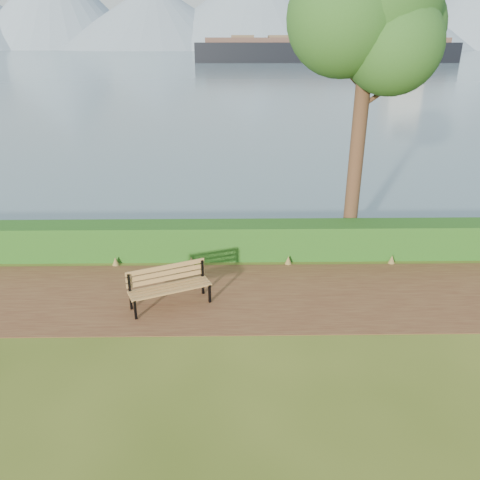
{
  "coord_description": "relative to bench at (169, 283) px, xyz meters",
  "views": [
    {
      "loc": [
        0.07,
        -9.69,
        5.73
      ],
      "look_at": [
        0.24,
        1.2,
        1.1
      ],
      "focal_mm": 35.0,
      "sensor_mm": 36.0,
      "label": 1
    }
  ],
  "objects": [
    {
      "name": "ground",
      "position": [
        1.44,
        0.06,
        -0.55
      ],
      "size": [
        140.0,
        140.0,
        0.0
      ],
      "primitive_type": "plane",
      "color": "#405217",
      "rests_on": "ground"
    },
    {
      "name": "bench",
      "position": [
        0.0,
        0.0,
        0.0
      ],
      "size": [
        1.95,
        1.25,
        0.95
      ],
      "rotation": [
        0.0,
        0.0,
        0.41
      ],
      "color": "black",
      "rests_on": "ground"
    },
    {
      "name": "hedge",
      "position": [
        1.44,
        2.66,
        -0.05
      ],
      "size": [
        32.0,
        0.85,
        1.0
      ],
      "primitive_type": "cube",
      "color": "#134514",
      "rests_on": "ground"
    },
    {
      "name": "mountains",
      "position": [
        -7.73,
        406.11,
        27.15
      ],
      "size": [
        585.0,
        190.0,
        70.0
      ],
      "color": "gray",
      "rests_on": "ground"
    },
    {
      "name": "cargo_ship",
      "position": [
        31.88,
        140.22,
        2.93
      ],
      "size": [
        76.83,
        12.31,
        23.31
      ],
      "rotation": [
        0.0,
        0.0,
        -0.0
      ],
      "color": "black",
      "rests_on": "ground"
    },
    {
      "name": "path",
      "position": [
        1.44,
        0.36,
        -0.54
      ],
      "size": [
        40.0,
        3.4,
        0.01
      ],
      "primitive_type": "cube",
      "color": "#562C1D",
      "rests_on": "ground"
    },
    {
      "name": "tree",
      "position": [
        4.97,
        3.27,
        5.91
      ],
      "size": [
        4.27,
        3.65,
        8.68
      ],
      "rotation": [
        0.0,
        0.0,
        0.24
      ],
      "color": "#331D15",
      "rests_on": "ground"
    },
    {
      "name": "water",
      "position": [
        1.44,
        260.06,
        -0.54
      ],
      "size": [
        700.0,
        510.0,
        0.0
      ],
      "primitive_type": "cube",
      "color": "#496376",
      "rests_on": "ground"
    }
  ]
}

